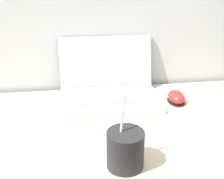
{
  "coord_description": "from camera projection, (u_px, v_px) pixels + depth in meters",
  "views": [
    {
      "loc": [
        -0.05,
        -0.58,
        1.3
      ],
      "look_at": [
        0.08,
        0.41,
        0.84
      ],
      "focal_mm": 50.0,
      "sensor_mm": 36.0,
      "label": 1
    }
  ],
  "objects": [
    {
      "name": "laptop",
      "position": [
        109.0,
        87.0,
        1.19
      ],
      "size": [
        0.37,
        0.28,
        0.22
      ],
      "color": "silver",
      "rests_on": "desk"
    },
    {
      "name": "drink_cup",
      "position": [
        125.0,
        149.0,
        0.82
      ],
      "size": [
        0.1,
        0.1,
        0.21
      ],
      "color": "#232326",
      "rests_on": "desk"
    },
    {
      "name": "computer_mouse",
      "position": [
        176.0,
        97.0,
        1.18
      ],
      "size": [
        0.06,
        0.09,
        0.04
      ],
      "color": "black",
      "rests_on": "desk"
    }
  ]
}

